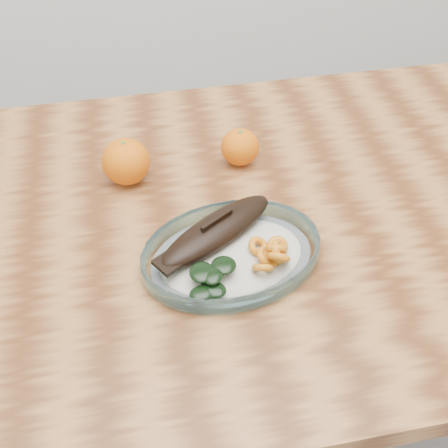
% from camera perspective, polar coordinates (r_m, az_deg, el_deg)
% --- Properties ---
extents(ground, '(3.00, 3.00, 0.00)m').
position_cam_1_polar(ground, '(1.54, 0.13, -19.73)').
color(ground, slate).
rests_on(ground, ground).
extents(dining_table, '(1.20, 0.80, 0.75)m').
position_cam_1_polar(dining_table, '(0.99, 0.20, -3.30)').
color(dining_table, '#5D3116').
rests_on(dining_table, ground).
extents(plated_meal, '(0.56, 0.56, 0.08)m').
position_cam_1_polar(plated_meal, '(0.84, 0.73, -2.85)').
color(plated_meal, white).
rests_on(plated_meal, dining_table).
extents(orange_left, '(0.08, 0.08, 0.08)m').
position_cam_1_polar(orange_left, '(0.98, -9.93, 6.26)').
color(orange_left, '#EA5104').
rests_on(orange_left, dining_table).
extents(orange_right, '(0.07, 0.07, 0.07)m').
position_cam_1_polar(orange_right, '(1.01, 1.63, 7.83)').
color(orange_right, '#EA5104').
rests_on(orange_right, dining_table).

